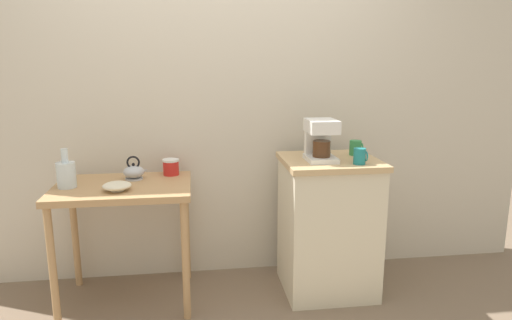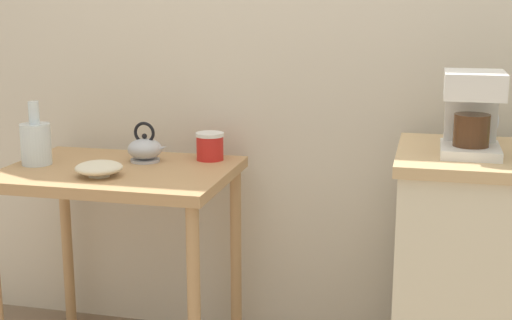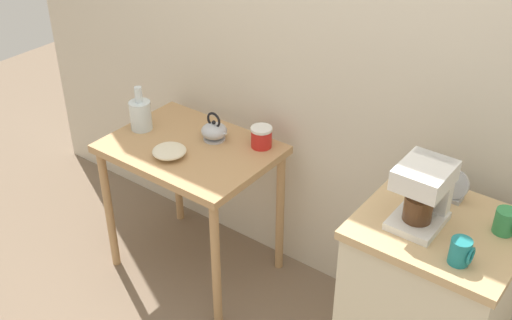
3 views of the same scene
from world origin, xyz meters
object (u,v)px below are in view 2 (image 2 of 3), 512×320
at_px(teakettle, 145,149).
at_px(glass_carafe_vase, 36,142).
at_px(bowl_stoneware, 99,168).
at_px(coffee_maker, 472,109).
at_px(canister_enamel, 210,146).
at_px(table_clock, 481,125).

distance_m(teakettle, glass_carafe_vase, 0.40).
xyz_separation_m(bowl_stoneware, coffee_maker, (1.24, 0.08, 0.24)).
xyz_separation_m(glass_carafe_vase, canister_enamel, (0.60, 0.23, -0.03)).
height_order(teakettle, glass_carafe_vase, glass_carafe_vase).
bearing_deg(canister_enamel, bowl_stoneware, -130.93).
distance_m(glass_carafe_vase, coffee_maker, 1.55).
distance_m(glass_carafe_vase, canister_enamel, 0.65).
bearing_deg(canister_enamel, coffee_maker, -15.46).
xyz_separation_m(coffee_maker, table_clock, (0.04, 0.21, -0.08)).
xyz_separation_m(glass_carafe_vase, coffee_maker, (1.54, -0.03, 0.18)).
bearing_deg(coffee_maker, canister_enamel, 164.54).
height_order(glass_carafe_vase, coffee_maker, coffee_maker).
xyz_separation_m(bowl_stoneware, canister_enamel, (0.30, 0.34, 0.02)).
distance_m(bowl_stoneware, glass_carafe_vase, 0.33).
bearing_deg(bowl_stoneware, table_clock, 12.99).
height_order(bowl_stoneware, canister_enamel, canister_enamel).
bearing_deg(glass_carafe_vase, canister_enamel, 20.52).
relative_size(teakettle, table_clock, 1.23).
xyz_separation_m(canister_enamel, table_clock, (0.98, -0.05, 0.13)).
relative_size(canister_enamel, table_clock, 0.82).
bearing_deg(coffee_maker, bowl_stoneware, -176.15).
xyz_separation_m(bowl_stoneware, teakettle, (0.07, 0.26, 0.02)).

